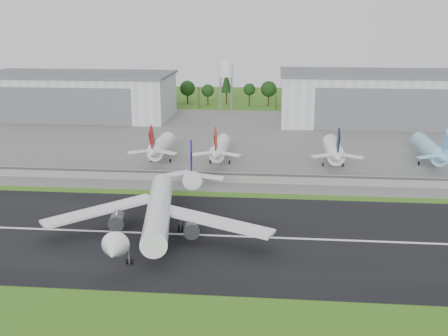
# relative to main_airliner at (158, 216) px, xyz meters

# --- Properties ---
(ground) EXTENTS (600.00, 600.00, 0.00)m
(ground) POSITION_rel_main_airliner_xyz_m (5.12, -9.57, -4.89)
(ground) COLOR #3E6B19
(ground) RESTS_ON ground
(runway) EXTENTS (320.00, 60.00, 0.10)m
(runway) POSITION_rel_main_airliner_xyz_m (5.12, 0.43, -4.84)
(runway) COLOR black
(runway) RESTS_ON ground
(runway_centerline) EXTENTS (220.00, 1.00, 0.02)m
(runway_centerline) POSITION_rel_main_airliner_xyz_m (5.12, 0.43, -4.78)
(runway_centerline) COLOR white
(runway_centerline) RESTS_ON runway
(apron) EXTENTS (320.00, 150.00, 0.10)m
(apron) POSITION_rel_main_airliner_xyz_m (5.12, 110.43, -4.84)
(apron) COLOR slate
(apron) RESTS_ON ground
(blast_fence) EXTENTS (240.00, 0.61, 3.50)m
(blast_fence) POSITION_rel_main_airliner_xyz_m (5.12, 45.42, -3.09)
(blast_fence) COLOR gray
(blast_fence) RESTS_ON ground
(hangar_west) EXTENTS (97.00, 44.00, 23.20)m
(hangar_west) POSITION_rel_main_airliner_xyz_m (-74.88, 155.35, 6.74)
(hangar_west) COLOR silver
(hangar_west) RESTS_ON ground
(hangar_east) EXTENTS (102.00, 47.00, 25.20)m
(hangar_east) POSITION_rel_main_airliner_xyz_m (80.12, 155.35, 7.73)
(hangar_east) COLOR silver
(hangar_east) RESTS_ON ground
(water_tower) EXTENTS (8.40, 8.40, 29.40)m
(water_tower) POSITION_rel_main_airliner_xyz_m (0.12, 175.43, 19.66)
(water_tower) COLOR #99999E
(water_tower) RESTS_ON ground
(utility_poles) EXTENTS (230.00, 3.00, 12.00)m
(utility_poles) POSITION_rel_main_airliner_xyz_m (5.12, 190.43, -4.89)
(utility_poles) COLOR black
(utility_poles) RESTS_ON ground
(treeline) EXTENTS (320.00, 16.00, 22.00)m
(treeline) POSITION_rel_main_airliner_xyz_m (5.12, 205.43, -4.89)
(treeline) COLOR black
(treeline) RESTS_ON ground
(main_airliner) EXTENTS (56.55, 59.14, 18.17)m
(main_airliner) POSITION_rel_main_airliner_xyz_m (0.00, 0.00, 0.00)
(main_airliner) COLOR white
(main_airliner) RESTS_ON runway
(parked_jet_red_a) EXTENTS (7.36, 31.29, 16.60)m
(parked_jet_red_a) POSITION_rel_main_airliner_xyz_m (-13.72, 66.98, 1.21)
(parked_jet_red_a) COLOR white
(parked_jet_red_a) RESTS_ON ground
(parked_jet_red_b) EXTENTS (7.36, 31.29, 16.46)m
(parked_jet_red_b) POSITION_rel_main_airliner_xyz_m (7.90, 66.96, 1.08)
(parked_jet_red_b) COLOR white
(parked_jet_red_b) RESTS_ON ground
(parked_jet_navy) EXTENTS (7.36, 31.29, 16.76)m
(parked_jet_navy) POSITION_rel_main_airliner_xyz_m (48.27, 67.00, 1.36)
(parked_jet_navy) COLOR white
(parked_jet_navy) RESTS_ON ground
(parked_jet_skyblue) EXTENTS (7.36, 37.29, 16.70)m
(parked_jet_skyblue) POSITION_rel_main_airliner_xyz_m (82.57, 72.00, 1.25)
(parked_jet_skyblue) COLOR #8ACFEF
(parked_jet_skyblue) RESTS_ON ground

